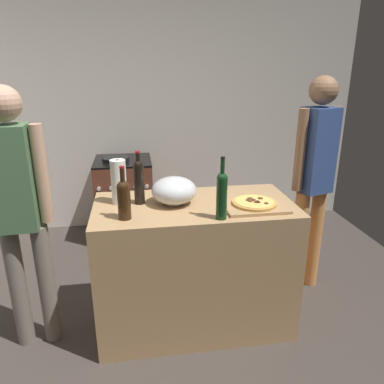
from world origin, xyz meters
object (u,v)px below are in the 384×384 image
Objects in this scene: stove at (125,198)px; person_in_red at (314,172)px; pizza at (254,203)px; wine_bottle_clear at (124,198)px; mixing_bowl at (174,191)px; wine_bottle_dark at (139,180)px; person_in_stripes at (19,206)px; wine_bottle_amber at (222,193)px; paper_towel_roll at (119,182)px.

person_in_red is (1.51, -1.24, 0.58)m from stove.
stove is at bearing 118.27° from pizza.
wine_bottle_clear reaches higher than pizza.
person_in_red is at bearing 13.68° from mixing_bowl.
wine_bottle_dark is 0.39× the size of stove.
person_in_stripes is 0.98× the size of person_in_red.
person_in_stripes is at bearing -110.06° from stove.
person_in_red is at bearing 18.45° from wine_bottle_clear.
pizza is at bearing 30.73° from wine_bottle_amber.
wine_bottle_dark is 0.59m from wine_bottle_amber.
wine_bottle_dark is 0.93× the size of wine_bottle_amber.
wine_bottle_amber is (-0.26, -0.15, 0.13)m from pizza.
wine_bottle_amber is at bearing -49.62° from mixing_bowl.
stove is at bearing 90.85° from paper_towel_roll.
wine_bottle_amber is at bearing -30.75° from paper_towel_roll.
wine_bottle_dark reaches higher than mixing_bowl.
person_in_stripes reaches higher than stove.
wine_bottle_dark is 1.62m from stove.
pizza is at bearing -61.73° from stove.
paper_towel_roll is 1.50m from person_in_red.
wine_bottle_clear is at bearing -82.34° from paper_towel_roll.
wine_bottle_clear is at bearing -175.66° from pizza.
pizza reaches higher than stove.
stove is 0.52× the size of person_in_red.
mixing_bowl is 0.33× the size of stove.
person_in_red is (0.88, 0.57, -0.07)m from wine_bottle_amber.
paper_towel_roll is 0.33× the size of stove.
mixing_bowl is 0.78× the size of wine_bottle_amber.
paper_towel_roll is (-0.36, 0.07, 0.06)m from mixing_bowl.
wine_bottle_amber reaches higher than pizza.
wine_bottle_dark reaches higher than wine_bottle_clear.
paper_towel_roll is at bearing 168.63° from wine_bottle_dark.
wine_bottle_dark is at bearing 8.57° from person_in_stripes.
mixing_bowl is at bearing -75.87° from stove.
wine_bottle_amber is 1.24m from person_in_stripes.
wine_bottle_dark reaches higher than pizza.
person_in_stripes reaches higher than paper_towel_roll.
stove is (-0.38, 1.51, -0.58)m from mixing_bowl.
mixing_bowl is 0.17× the size of person_in_red.
person_in_stripes is at bearing -175.79° from mixing_bowl.
pizza is 0.96× the size of mixing_bowl.
mixing_bowl is 0.39m from wine_bottle_clear.
wine_bottle_amber is at bearing -35.11° from wine_bottle_dark.
stove is at bearing 109.32° from wine_bottle_amber.
mixing_bowl is 0.24m from wine_bottle_dark.
person_in_red reaches higher than stove.
wine_bottle_clear is 0.27m from wine_bottle_dark.
paper_towel_roll is 0.18× the size of person_in_stripes.
person_in_red is (2.09, 0.35, 0.03)m from person_in_stripes.
wine_bottle_dark reaches higher than stove.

